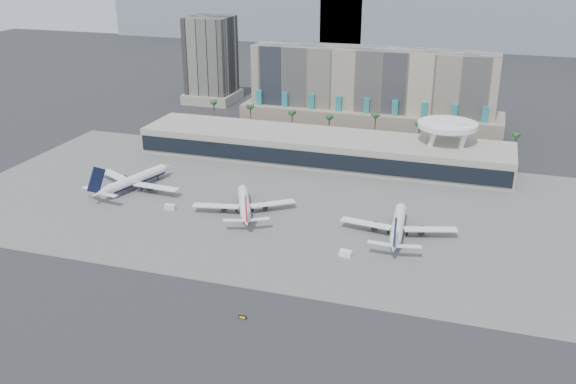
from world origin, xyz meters
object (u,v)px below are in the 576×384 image
(airliner_left, at_px, (134,180))
(taxiway_sign, at_px, (243,317))
(service_vehicle_b, at_px, (346,254))
(service_vehicle_a, at_px, (170,207))
(airliner_right, at_px, (398,226))
(airliner_centre, at_px, (244,204))

(airliner_left, relative_size, taxiway_sign, 19.54)
(airliner_left, relative_size, service_vehicle_b, 11.00)
(service_vehicle_b, bearing_deg, airliner_left, 172.33)
(service_vehicle_a, bearing_deg, airliner_right, -0.86)
(service_vehicle_a, bearing_deg, service_vehicle_b, -16.85)
(airliner_centre, relative_size, service_vehicle_b, 9.44)
(airliner_centre, bearing_deg, service_vehicle_b, -51.63)
(service_vehicle_a, relative_size, service_vehicle_b, 1.06)
(airliner_centre, xyz_separation_m, airliner_right, (57.81, -2.26, 0.17))
(airliner_centre, xyz_separation_m, taxiway_sign, (25.78, -67.65, -2.99))
(airliner_left, height_order, service_vehicle_b, airliner_left)
(airliner_left, distance_m, service_vehicle_b, 101.38)
(taxiway_sign, bearing_deg, airliner_centre, 109.11)
(service_vehicle_a, distance_m, service_vehicle_b, 74.24)
(airliner_centre, relative_size, service_vehicle_a, 8.90)
(service_vehicle_b, height_order, taxiway_sign, service_vehicle_b)
(airliner_right, bearing_deg, service_vehicle_b, -127.33)
(airliner_right, relative_size, service_vehicle_b, 10.57)
(service_vehicle_b, bearing_deg, airliner_centre, 162.93)
(airliner_left, xyz_separation_m, taxiway_sign, (77.68, -76.32, -3.40))
(airliner_left, bearing_deg, airliner_centre, 6.46)
(airliner_right, distance_m, service_vehicle_a, 85.90)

